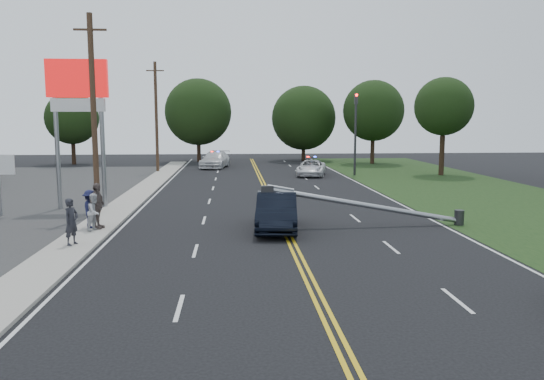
{
  "coord_description": "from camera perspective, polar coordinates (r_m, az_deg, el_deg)",
  "views": [
    {
      "loc": [
        -2.28,
        -15.31,
        4.83
      ],
      "look_at": [
        -0.54,
        8.14,
        1.7
      ],
      "focal_mm": 35.0,
      "sensor_mm": 36.0,
      "label": 1
    }
  ],
  "objects": [
    {
      "name": "bystander_c",
      "position": [
        24.46,
        -18.98,
        -1.94
      ],
      "size": [
        1.07,
        1.25,
        1.68
      ],
      "primitive_type": "imported",
      "rotation": [
        0.0,
        0.0,
        2.08
      ],
      "color": "#191C3F",
      "rests_on": "sidewalk"
    },
    {
      "name": "emergency_a",
      "position": [
        45.94,
        4.26,
        2.38
      ],
      "size": [
        3.3,
        5.25,
        1.35
      ],
      "primitive_type": "imported",
      "rotation": [
        0.0,
        0.0,
        -0.23
      ],
      "color": "silver",
      "rests_on": "ground"
    },
    {
      "name": "tree_9",
      "position": [
        48.52,
        18.0,
        8.53
      ],
      "size": [
        5.01,
        5.01,
        8.46
      ],
      "color": "black",
      "rests_on": "ground"
    },
    {
      "name": "sidewalk",
      "position": [
        26.47,
        -17.56,
        -3.15
      ],
      "size": [
        1.8,
        70.0,
        0.12
      ],
      "primitive_type": "cube",
      "color": "#9E9A8F",
      "rests_on": "ground"
    },
    {
      "name": "traffic_signal",
      "position": [
        46.53,
        8.97,
        6.73
      ],
      "size": [
        0.28,
        0.41,
        7.05
      ],
      "color": "#2D2D30",
      "rests_on": "ground"
    },
    {
      "name": "tree_8",
      "position": [
        59.37,
        10.85,
        8.37
      ],
      "size": [
        6.62,
        6.62,
        9.1
      ],
      "color": "black",
      "rests_on": "ground"
    },
    {
      "name": "bystander_a",
      "position": [
        21.42,
        -20.77,
        -3.2
      ],
      "size": [
        0.65,
        0.76,
        1.78
      ],
      "primitive_type": "imported",
      "rotation": [
        0.0,
        0.0,
        1.15
      ],
      "color": "#23232A",
      "rests_on": "sidewalk"
    },
    {
      "name": "utility_pole_far",
      "position": [
        49.79,
        -12.33,
        7.71
      ],
      "size": [
        1.6,
        0.28,
        10.0
      ],
      "color": "#382619",
      "rests_on": "ground"
    },
    {
      "name": "tree_6",
      "position": [
        61.45,
        -7.95,
        8.31
      ],
      "size": [
        7.55,
        7.55,
        9.46
      ],
      "color": "black",
      "rests_on": "ground"
    },
    {
      "name": "utility_pole_mid",
      "position": [
        28.17,
        -18.63,
        7.71
      ],
      "size": [
        1.6,
        0.28,
        10.0
      ],
      "color": "#382619",
      "rests_on": "ground"
    },
    {
      "name": "tree_5",
      "position": [
        61.28,
        -20.72,
        7.25
      ],
      "size": [
        5.62,
        5.62,
        7.81
      ],
      "color": "black",
      "rests_on": "ground"
    },
    {
      "name": "bystander_b",
      "position": [
        23.92,
        -18.54,
        -2.23
      ],
      "size": [
        0.88,
        0.96,
        1.59
      ],
      "primitive_type": "imported",
      "rotation": [
        0.0,
        0.0,
        1.12
      ],
      "color": "silver",
      "rests_on": "sidewalk"
    },
    {
      "name": "crashed_sedan",
      "position": [
        23.34,
        0.49,
        -2.32
      ],
      "size": [
        2.16,
        5.09,
        1.63
      ],
      "primitive_type": "imported",
      "rotation": [
        0.0,
        0.0,
        -0.09
      ],
      "color": "black",
      "rests_on": "ground"
    },
    {
      "name": "centerline_yellow",
      "position": [
        25.86,
        0.9,
        -3.15
      ],
      "size": [
        0.36,
        80.0,
        0.0
      ],
      "primitive_type": "cube",
      "color": "gold",
      "rests_on": "ground"
    },
    {
      "name": "fallen_streetlight",
      "position": [
        24.5,
        11.13,
        -1.75
      ],
      "size": [
        9.36,
        0.44,
        1.91
      ],
      "color": "#2D2D30",
      "rests_on": "ground"
    },
    {
      "name": "emergency_b",
      "position": [
        53.7,
        -6.14,
        3.27
      ],
      "size": [
        3.31,
        6.02,
        1.65
      ],
      "primitive_type": "imported",
      "rotation": [
        0.0,
        0.0,
        -0.18
      ],
      "color": "silver",
      "rests_on": "ground"
    },
    {
      "name": "bystander_d",
      "position": [
        24.17,
        -18.31,
        -1.63
      ],
      "size": [
        0.74,
        1.25,
        2.0
      ],
      "primitive_type": "imported",
      "rotation": [
        0.0,
        0.0,
        1.34
      ],
      "color": "#63544F",
      "rests_on": "sidewalk"
    },
    {
      "name": "ground",
      "position": [
        16.21,
        4.1,
        -9.77
      ],
      "size": [
        120.0,
        120.0,
        0.0
      ],
      "primitive_type": "plane",
      "color": "black",
      "rests_on": "ground"
    },
    {
      "name": "tree_7",
      "position": [
        62.86,
        3.42,
        7.73
      ],
      "size": [
        7.51,
        7.51,
        8.76
      ],
      "color": "black",
      "rests_on": "ground"
    },
    {
      "name": "pylon_sign",
      "position": [
        30.46,
        -20.17,
        9.32
      ],
      "size": [
        3.2,
        0.35,
        8.0
      ],
      "color": "gray",
      "rests_on": "ground"
    }
  ]
}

